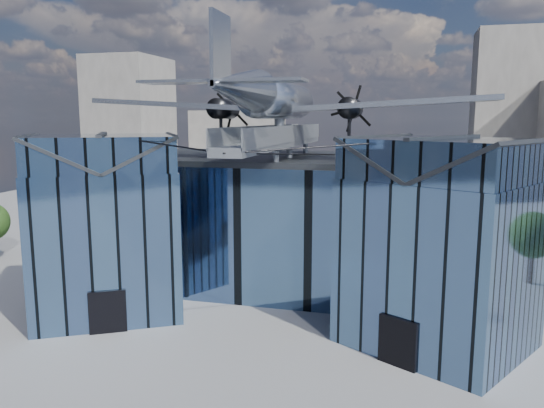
# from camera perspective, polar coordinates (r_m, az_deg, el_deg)

# --- Properties ---
(ground_plane) EXTENTS (120.00, 120.00, 0.00)m
(ground_plane) POSITION_cam_1_polar(r_m,az_deg,el_deg) (34.90, -0.86, -12.27)
(ground_plane) COLOR gray
(museum) EXTENTS (32.88, 24.50, 17.60)m
(museum) POSITION_cam_1_polar(r_m,az_deg,el_deg) (38.79, 1.45, -1.55)
(museum) COLOR #45648E
(museum) RESTS_ON ground
(bg_towers) EXTENTS (77.00, 24.50, 26.00)m
(bg_towers) POSITION_cam_1_polar(r_m,az_deg,el_deg) (82.11, 9.80, 7.15)
(bg_towers) COLOR gray
(bg_towers) RESTS_ON ground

